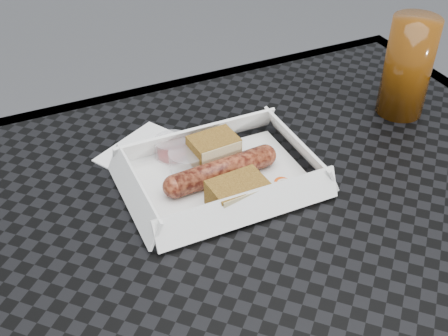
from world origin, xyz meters
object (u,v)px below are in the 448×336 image
patio_table (309,263)px  drink_glass (408,67)px  bratwurst (221,171)px  food_tray (221,181)px

patio_table → drink_glass: size_ratio=5.23×
patio_table → bratwurst: bearing=122.6°
patio_table → bratwurst: 0.17m
patio_table → food_tray: size_ratio=3.64×
food_tray → bratwurst: bratwurst is taller
patio_table → food_tray: 0.16m
food_tray → drink_glass: 0.34m
drink_glass → patio_table: bearing=-147.9°
patio_table → food_tray: (-0.07, 0.12, 0.08)m
drink_glass → food_tray: bearing=-172.5°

